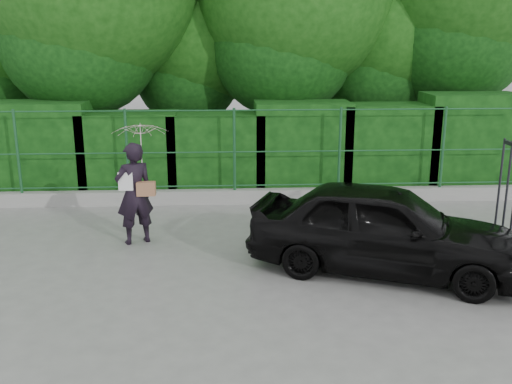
{
  "coord_description": "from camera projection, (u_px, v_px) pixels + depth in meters",
  "views": [
    {
      "loc": [
        0.21,
        -7.64,
        3.49
      ],
      "look_at": [
        0.7,
        1.3,
        1.1
      ],
      "focal_mm": 40.0,
      "sensor_mm": 36.0,
      "label": 1
    }
  ],
  "objects": [
    {
      "name": "ground",
      "position": [
        213.0,
        289.0,
        8.26
      ],
      "size": [
        80.0,
        80.0,
        0.0
      ],
      "primitive_type": "plane",
      "color": "gray"
    },
    {
      "name": "kerb",
      "position": [
        217.0,
        197.0,
        12.56
      ],
      "size": [
        14.0,
        0.25,
        0.3
      ],
      "primitive_type": "cube",
      "color": "#9E9E99",
      "rests_on": "ground"
    },
    {
      "name": "fence",
      "position": [
        226.0,
        150.0,
        12.3
      ],
      "size": [
        14.13,
        0.06,
        1.8
      ],
      "color": "#1B4F29",
      "rests_on": "kerb"
    },
    {
      "name": "hedge",
      "position": [
        222.0,
        149.0,
        13.31
      ],
      "size": [
        14.2,
        1.2,
        2.29
      ],
      "color": "black",
      "rests_on": "ground"
    },
    {
      "name": "woman",
      "position": [
        138.0,
        166.0,
        9.84
      ],
      "size": [
        1.01,
        0.96,
        2.13
      ],
      "color": "black",
      "rests_on": "ground"
    },
    {
      "name": "car",
      "position": [
        383.0,
        228.0,
        8.75
      ],
      "size": [
        4.42,
        3.07,
        1.4
      ],
      "primitive_type": "imported",
      "rotation": [
        0.0,
        0.0,
        1.19
      ],
      "color": "black",
      "rests_on": "ground"
    }
  ]
}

